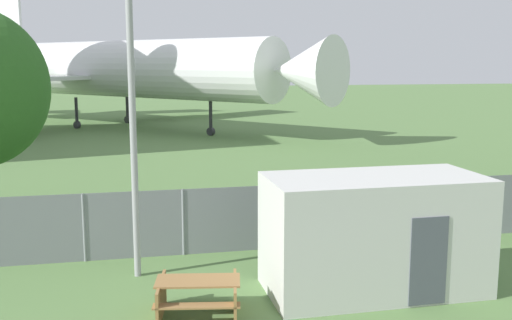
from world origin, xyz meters
name	(u,v)px	position (x,y,z in m)	size (l,w,h in m)	color
perimeter_fence	(183,222)	(0.00, 9.80, 0.90)	(56.07, 0.07, 1.79)	gray
airplane	(110,69)	(-2.62, 43.20, 4.50)	(29.84, 32.22, 13.18)	white
portable_cabin	(374,234)	(3.97, 6.43, 1.31)	(4.84, 2.37, 2.62)	silver
picnic_bench_near_cabin	(198,293)	(-0.07, 5.84, 0.47)	(1.91, 1.67, 0.76)	olive
light_mast	(131,60)	(-1.24, 8.43, 5.16)	(0.44, 0.44, 8.54)	#99999E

